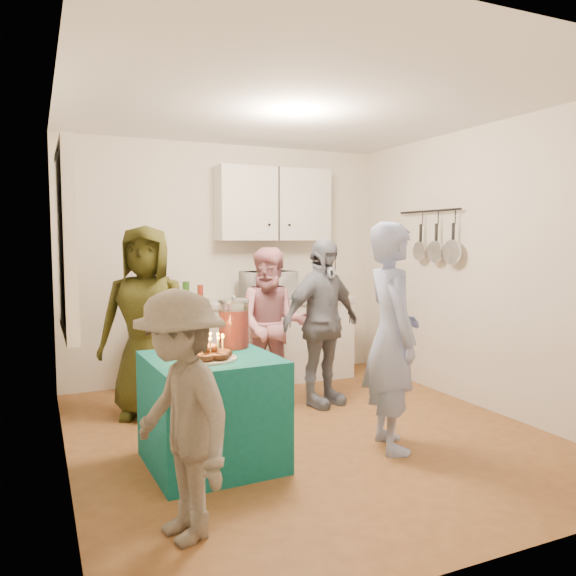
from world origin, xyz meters
name	(u,v)px	position (x,y,z in m)	size (l,w,h in m)	color
floor	(306,433)	(0.00, 0.00, 0.00)	(4.00, 4.00, 0.00)	brown
ceiling	(307,104)	(0.00, 0.00, 2.60)	(4.00, 4.00, 0.00)	white
back_wall	(227,263)	(0.00, 2.00, 1.30)	(3.60, 3.60, 0.00)	silver
left_wall	(61,279)	(-1.80, 0.00, 1.30)	(4.00, 4.00, 0.00)	silver
right_wall	(481,268)	(1.80, 0.00, 1.30)	(4.00, 4.00, 0.00)	silver
window_night	(63,241)	(-1.77, 0.30, 1.55)	(0.04, 1.00, 1.20)	black
counter	(254,343)	(0.20, 1.70, 0.43)	(2.20, 0.58, 0.86)	white
countertop	(254,302)	(0.20, 1.70, 0.89)	(2.24, 0.62, 0.05)	beige
upper_cabinet	(274,204)	(0.50, 1.85, 1.95)	(1.30, 0.30, 0.80)	white
pot_rack	(427,236)	(1.72, 0.70, 1.60)	(0.12, 1.00, 0.60)	black
microwave	(269,285)	(0.38, 1.70, 1.06)	(0.55, 0.37, 0.30)	white
party_table	(212,410)	(-0.87, -0.30, 0.38)	(0.85, 0.85, 0.76)	#0E615D
donut_cake	(208,346)	(-0.92, -0.39, 0.85)	(0.38, 0.38, 0.18)	#381C0C
punch_jar	(234,325)	(-0.63, -0.06, 0.93)	(0.22, 0.22, 0.34)	red
man_birthday	(392,336)	(0.44, -0.55, 0.85)	(0.62, 0.41, 1.69)	#9CACE4
woman_back_left	(147,321)	(-1.08, 0.99, 0.84)	(0.82, 0.54, 1.69)	#5B5B1A
woman_back_center	(273,325)	(0.09, 0.91, 0.74)	(0.72, 0.56, 1.49)	#D16D89
woman_back_right	(322,322)	(0.48, 0.64, 0.79)	(0.92, 0.38, 1.57)	black
child_near_left	(180,415)	(-1.30, -1.17, 0.66)	(0.85, 0.49, 1.31)	#5F574C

